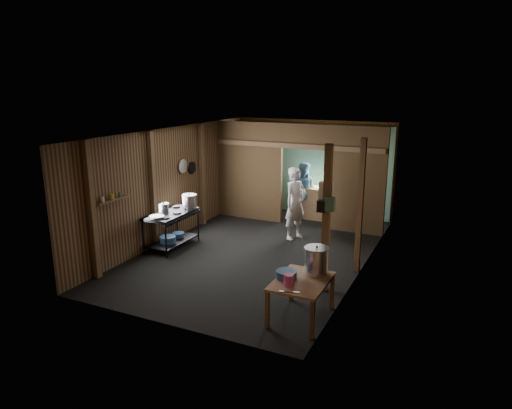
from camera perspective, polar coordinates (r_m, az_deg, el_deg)
The scene contains 42 objects.
floor at distance 10.16m, azimuth 0.48°, elevation -5.75°, with size 4.50×7.00×0.00m, color black.
ceiling at distance 9.56m, azimuth 0.52°, elevation 9.01°, with size 4.50×7.00×0.00m, color #504A44.
wall_back at distance 12.97m, azimuth 7.01°, elevation 4.63°, with size 4.50×0.00×2.60m, color brown.
wall_front at distance 6.88m, azimuth -11.85°, elevation -4.73°, with size 4.50×0.00×2.60m, color brown.
wall_left at distance 10.89m, azimuth -10.32°, elevation 2.55°, with size 0.00×7.00×2.60m, color brown.
wall_right at distance 9.10m, azimuth 13.48°, elevation -0.03°, with size 0.00×7.00×2.60m, color brown.
partition_left at distance 12.28m, azimuth -0.82°, elevation 4.16°, with size 1.85×0.10×2.60m, color #513D1F.
partition_right at distance 11.33m, azimuth 12.50°, elevation 2.91°, with size 1.35×0.10×2.60m, color #513D1F.
partition_header at distance 11.53m, azimuth 6.29°, elevation 8.41°, with size 1.30×0.10×0.60m, color #513D1F.
turquoise_panel at distance 12.93m, azimuth 6.92°, elevation 4.37°, with size 4.40×0.06×2.50m, color #61A197.
back_counter at distance 12.56m, azimuth 7.39°, elevation 0.19°, with size 1.20×0.50×0.85m, color brown.
wall_clock at distance 12.71m, azimuth 8.03°, elevation 7.12°, with size 0.20×0.20×0.03m, color silver.
post_left_a at distance 8.92m, azimuth -19.63°, elevation -0.79°, with size 0.10×0.12×2.60m, color brown.
post_left_b at distance 10.22m, azimuth -12.59°, elevation 1.64°, with size 0.10×0.12×2.60m, color brown.
post_left_c at distance 11.83m, azimuth -6.69°, elevation 3.65°, with size 0.10×0.12×2.60m, color brown.
post_right at distance 8.92m, azimuth 12.77°, elevation -0.28°, with size 0.10×0.12×2.60m, color brown.
post_free at distance 7.97m, azimuth 8.69°, elevation -1.88°, with size 0.12×0.12×2.60m, color brown.
cross_beam at distance 11.60m, azimuth 5.00°, elevation 7.23°, with size 4.40×0.12×0.12m, color brown.
pan_lid_big at distance 11.12m, azimuth -9.05°, elevation 4.70°, with size 0.34×0.34×0.03m, color #959598.
pan_lid_small at distance 11.47m, azimuth -7.91°, elevation 4.53°, with size 0.30×0.30×0.03m, color black.
wall_shelf at distance 9.22m, azimuth -17.39°, elevation 0.53°, with size 0.14×0.80×0.03m, color brown.
jar_white at distance 9.03m, azimuth -18.48°, elevation 0.58°, with size 0.07×0.07×0.10m, color silver.
jar_yellow at distance 9.21m, azimuth -17.42°, elevation 0.93°, with size 0.08×0.08×0.10m, color gold.
jar_green at distance 9.36m, azimuth -16.52°, elevation 1.22°, with size 0.06×0.06×0.10m, color #366A4A.
bag_white at distance 7.94m, azimuth 8.65°, elevation 1.64°, with size 0.22×0.15×0.32m, color silver.
bag_green at distance 7.81m, azimuth 9.14°, elevation 0.05°, with size 0.16×0.12×0.24m, color #366A4A.
bag_black at distance 7.85m, azimuth 8.11°, elevation -0.22°, with size 0.14×0.10×0.20m, color black.
gas_range at distance 10.43m, azimuth -10.38°, elevation -3.10°, with size 0.70×1.36×0.81m, color black, non-canonical shape.
prep_table at distance 7.32m, azimuth 5.61°, elevation -11.58°, with size 0.78×1.08×0.64m, color #9F7257, non-canonical shape.
stove_pot_large at distance 10.57m, azimuth -8.23°, elevation 0.34°, with size 0.33×0.33×0.34m, color silver, non-canonical shape.
stove_pot_med at distance 10.37m, azimuth -11.35°, elevation -0.43°, with size 0.25×0.25×0.22m, color silver, non-canonical shape.
frying_pan at distance 9.93m, azimuth -12.14°, elevation -1.52°, with size 0.31×0.53×0.07m, color #959598, non-canonical shape.
blue_tub_front at distance 10.36m, azimuth -10.85°, elevation -4.26°, with size 0.35×0.35×0.15m, color navy.
blue_tub_back at distance 10.67m, azimuth -9.59°, elevation -3.73°, with size 0.27×0.27×0.11m, color navy.
stock_pot at distance 7.36m, azimuth 7.48°, elevation -6.98°, with size 0.39×0.39×0.46m, color silver, non-canonical shape.
wash_basin at distance 7.22m, azimuth 3.78°, elevation -8.63°, with size 0.32×0.32×0.12m, color navy.
pink_bucket at distance 6.96m, azimuth 4.07°, elevation -9.31°, with size 0.15×0.15×0.18m, color #CE4488.
knife at distance 6.79m, azimuth 4.14°, elevation -10.72°, with size 0.30×0.04×0.01m, color silver.
yellow_tub at distance 12.34m, azimuth 8.96°, elevation 2.37°, with size 0.35×0.35×0.19m, color gold.
red_cup at distance 12.55m, azimuth 5.91°, elevation 2.56°, with size 0.12×0.12×0.14m, color red.
cook at distance 10.77m, azimuth 4.90°, elevation 0.14°, with size 0.62×0.41×1.70m, color silver.
worker_back at distance 12.53m, azimuth 5.76°, elevation 1.79°, with size 0.74×0.58×1.52m, color teal.
Camera 1 is at (3.98, -8.64, 3.56)m, focal length 32.32 mm.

